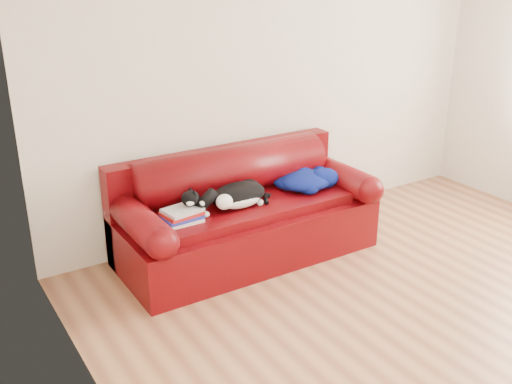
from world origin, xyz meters
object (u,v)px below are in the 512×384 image
sofa_base (247,229)px  book_stack (182,215)px  cat (238,196)px  blanket (306,179)px

sofa_base → book_stack: book_stack is taller
cat → blanket: 0.71m
cat → blanket: (0.71, 0.07, -0.02)m
blanket → cat: bearing=-174.5°
sofa_base → book_stack: bearing=-171.1°
book_stack → blanket: (1.21, 0.08, 0.02)m
book_stack → cat: cat is taller
cat → blanket: size_ratio=1.29×
cat → blanket: bearing=-10.6°
blanket → book_stack: bearing=-176.2°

